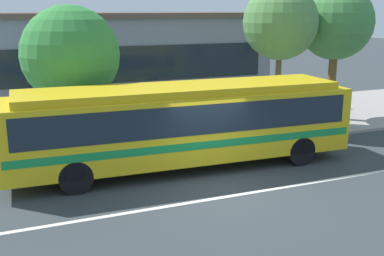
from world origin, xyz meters
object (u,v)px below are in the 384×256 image
Objects in this scene: bus_stop_sign at (260,102)px; street_tree_far_end at (336,23)px; pedestrian_waiting_near_sign at (154,116)px; street_tree_near_stop at (70,55)px; street_tree_mid_block at (280,23)px; transit_bus at (183,121)px.

bus_stop_sign is 6.06m from street_tree_far_end.
pedestrian_waiting_near_sign is 4.04m from street_tree_near_stop.
street_tree_mid_block is (1.80, 1.55, 3.03)m from bus_stop_sign.
street_tree_near_stop reaches higher than pedestrian_waiting_near_sign.
transit_bus is 7.48m from street_tree_mid_block.
bus_stop_sign is at bearing -139.23° from street_tree_mid_block.
street_tree_far_end is at bearing 5.13° from street_tree_mid_block.
street_tree_far_end is at bearing 1.43° from street_tree_near_stop.
street_tree_mid_block is at bearing 40.77° from bus_stop_sign.
street_tree_mid_block is at bearing -174.87° from street_tree_far_end.
street_tree_far_end is (9.03, 3.80, 2.95)m from transit_bus.
bus_stop_sign is at bearing -12.22° from street_tree_near_stop.
pedestrian_waiting_near_sign is 4.26m from bus_stop_sign.
street_tree_mid_block is 0.99× the size of street_tree_far_end.
street_tree_near_stop is 0.86× the size of street_tree_mid_block.
street_tree_near_stop is at bearing -179.71° from pedestrian_waiting_near_sign.
bus_stop_sign is 7.52m from street_tree_near_stop.
street_tree_mid_block reaches higher than bus_stop_sign.
bus_stop_sign is at bearing -159.67° from street_tree_far_end.
street_tree_far_end reaches higher than bus_stop_sign.
transit_bus is at bearing -157.20° from street_tree_far_end.
street_tree_near_stop reaches higher than bus_stop_sign.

